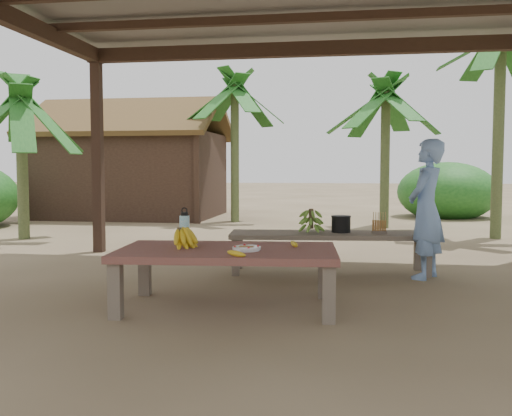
% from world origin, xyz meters
% --- Properties ---
extents(ground, '(80.00, 80.00, 0.00)m').
position_xyz_m(ground, '(0.00, 0.00, 0.00)').
color(ground, brown).
rests_on(ground, ground).
extents(work_table, '(1.88, 1.14, 0.50)m').
position_xyz_m(work_table, '(-0.37, -0.56, 0.43)').
color(work_table, brown).
rests_on(work_table, ground).
extents(bench, '(2.25, 0.81, 0.45)m').
position_xyz_m(bench, '(0.42, 1.19, 0.39)').
color(bench, brown).
rests_on(bench, ground).
extents(ripe_banana_bunch, '(0.30, 0.26, 0.18)m').
position_xyz_m(ripe_banana_bunch, '(-0.79, -0.53, 0.59)').
color(ripe_banana_bunch, yellow).
rests_on(ripe_banana_bunch, work_table).
extents(plate, '(0.23, 0.23, 0.04)m').
position_xyz_m(plate, '(-0.19, -0.65, 0.52)').
color(plate, white).
rests_on(plate, work_table).
extents(loose_banana_front, '(0.16, 0.06, 0.04)m').
position_xyz_m(loose_banana_front, '(-0.21, -0.97, 0.52)').
color(loose_banana_front, yellow).
rests_on(loose_banana_front, work_table).
extents(loose_banana_side, '(0.11, 0.15, 0.04)m').
position_xyz_m(loose_banana_side, '(0.17, -0.35, 0.52)').
color(loose_banana_side, yellow).
rests_on(loose_banana_side, work_table).
extents(water_flask, '(0.09, 0.09, 0.33)m').
position_xyz_m(water_flask, '(-0.80, -0.34, 0.64)').
color(water_flask, '#42AFD0').
rests_on(water_flask, work_table).
extents(green_banana_stalk, '(0.27, 0.27, 0.28)m').
position_xyz_m(green_banana_stalk, '(0.22, 1.17, 0.59)').
color(green_banana_stalk, '#598C2D').
rests_on(green_banana_stalk, bench).
extents(cooking_pot, '(0.21, 0.21, 0.18)m').
position_xyz_m(cooking_pot, '(0.55, 1.26, 0.54)').
color(cooking_pot, black).
rests_on(cooking_pot, bench).
extents(skewer_rack, '(0.19, 0.10, 0.24)m').
position_xyz_m(skewer_rack, '(0.97, 1.19, 0.57)').
color(skewer_rack, '#A57F47').
rests_on(skewer_rack, bench).
extents(woman, '(0.56, 0.64, 1.48)m').
position_xyz_m(woman, '(1.44, 1.02, 0.74)').
color(woman, '#6A8DCA').
rests_on(woman, ground).
extents(hut, '(4.40, 3.43, 2.85)m').
position_xyz_m(hut, '(-4.50, 8.00, 1.10)').
color(hut, black).
rests_on(hut, ground).
extents(banana_plant_ne, '(1.80, 1.80, 3.60)m').
position_xyz_m(banana_plant_ne, '(3.07, 4.76, 3.10)').
color(banana_plant_ne, '#596638').
rests_on(banana_plant_ne, ground).
extents(banana_plant_n, '(1.80, 1.80, 2.86)m').
position_xyz_m(banana_plant_n, '(1.35, 6.21, 2.38)').
color(banana_plant_n, '#596638').
rests_on(banana_plant_n, ground).
extents(banana_plant_nw, '(1.80, 1.80, 3.16)m').
position_xyz_m(banana_plant_nw, '(-1.78, 6.97, 2.67)').
color(banana_plant_nw, '#596638').
rests_on(banana_plant_nw, ground).
extents(banana_plant_w, '(1.80, 1.80, 2.52)m').
position_xyz_m(banana_plant_w, '(-4.65, 3.47, 2.04)').
color(banana_plant_w, '#596638').
rests_on(banana_plant_w, ground).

